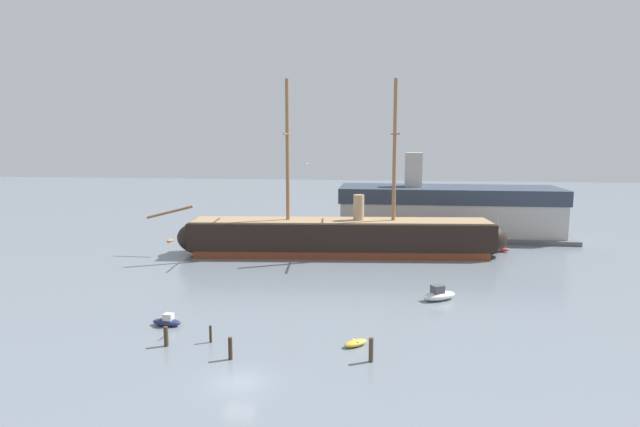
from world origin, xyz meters
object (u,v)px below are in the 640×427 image
object	(u,v)px
dinghy_foreground_right	(356,343)
mooring_piling_midwater	(166,336)
tall_ship	(340,237)
dinghy_far_left	(170,240)
motorboat_mid_right	(439,295)
sailboat_far_right	(495,249)
mooring_piling_left_pair	(211,334)
mooring_piling_nearest	(371,350)
mooring_piling_right_pair	(230,349)
dockside_warehouse_right	(448,211)
seagull_in_flight	(306,164)
motorboat_foreground_left	(167,321)

from	to	relation	value
dinghy_foreground_right	mooring_piling_midwater	bearing A→B (deg)	-173.05
tall_ship	dinghy_far_left	xyz separation A→B (m)	(-32.41, 7.62, -2.82)
motorboat_mid_right	sailboat_far_right	bearing A→B (deg)	67.26
mooring_piling_left_pair	sailboat_far_right	bearing A→B (deg)	52.26
mooring_piling_midwater	tall_ship	bearing A→B (deg)	72.42
mooring_piling_nearest	mooring_piling_midwater	distance (m)	19.07
motorboat_mid_right	mooring_piling_right_pair	bearing A→B (deg)	-135.06
dockside_warehouse_right	mooring_piling_right_pair	bearing A→B (deg)	-112.17
motorboat_mid_right	mooring_piling_left_pair	distance (m)	27.96
sailboat_far_right	mooring_piling_right_pair	size ratio (longest dim) A/B	2.96
mooring_piling_left_pair	mooring_piling_midwater	xyz separation A→B (m)	(-3.82, -1.38, 0.12)
mooring_piling_left_pair	mooring_piling_right_pair	size ratio (longest dim) A/B	0.82
mooring_piling_right_pair	seagull_in_flight	bearing A→B (deg)	63.87
dinghy_far_left	mooring_piling_nearest	world-z (taller)	mooring_piling_nearest
tall_ship	mooring_piling_left_pair	world-z (taller)	tall_ship
mooring_piling_right_pair	motorboat_mid_right	bearing A→B (deg)	44.94
mooring_piling_midwater	dockside_warehouse_right	world-z (taller)	dockside_warehouse_right
sailboat_far_right	mooring_piling_right_pair	bearing A→B (deg)	-123.26
dockside_warehouse_right	seagull_in_flight	world-z (taller)	seagull_in_flight
dinghy_far_left	mooring_piling_midwater	bearing A→B (deg)	-67.95
mooring_piling_left_pair	mooring_piling_midwater	size ratio (longest dim) A/B	0.88
mooring_piling_nearest	mooring_piling_midwater	size ratio (longest dim) A/B	1.16
mooring_piling_nearest	dockside_warehouse_right	distance (m)	62.82
dinghy_far_left	seagull_in_flight	world-z (taller)	seagull_in_flight
motorboat_mid_right	motorboat_foreground_left	bearing A→B (deg)	-156.77
tall_ship	motorboat_foreground_left	distance (m)	38.52
dinghy_foreground_right	mooring_piling_left_pair	distance (m)	13.72
mooring_piling_left_pair	motorboat_foreground_left	bearing A→B (deg)	146.98
motorboat_foreground_left	seagull_in_flight	xyz separation A→B (m)	(14.13, 3.20, 16.15)
tall_ship	dockside_warehouse_right	xyz separation A→B (m)	(19.32, 19.47, 1.82)
tall_ship	dockside_warehouse_right	bearing A→B (deg)	45.21
motorboat_mid_right	mooring_piling_right_pair	distance (m)	28.00
tall_ship	sailboat_far_right	distance (m)	26.67
motorboat_foreground_left	dockside_warehouse_right	bearing A→B (deg)	57.98
tall_ship	seagull_in_flight	bearing A→B (deg)	-91.50
mooring_piling_left_pair	mooring_piling_midwater	world-z (taller)	mooring_piling_midwater
motorboat_foreground_left	motorboat_mid_right	bearing A→B (deg)	23.23
tall_ship	mooring_piling_nearest	size ratio (longest dim) A/B	27.26
mooring_piling_left_pair	dockside_warehouse_right	world-z (taller)	dockside_warehouse_right
mooring_piling_nearest	mooring_piling_left_pair	bearing A→B (deg)	170.31
tall_ship	seagull_in_flight	size ratio (longest dim) A/B	49.96
mooring_piling_right_pair	seagull_in_flight	world-z (taller)	seagull_in_flight
tall_ship	dinghy_far_left	bearing A→B (deg)	166.76
motorboat_mid_right	dinghy_far_left	world-z (taller)	motorboat_mid_right
motorboat_mid_right	mooring_piling_nearest	distance (m)	20.26
sailboat_far_right	mooring_piling_nearest	size ratio (longest dim) A/B	2.74
sailboat_far_right	seagull_in_flight	xyz separation A→B (m)	(-26.73, -38.08, 16.11)
mooring_piling_left_pair	dockside_warehouse_right	xyz separation A→B (m)	(28.38, 58.71, 4.05)
sailboat_far_right	mooring_piling_left_pair	distance (m)	57.07
dinghy_far_left	sailboat_far_right	bearing A→B (deg)	-1.71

